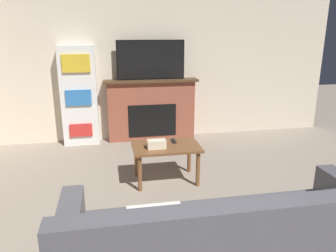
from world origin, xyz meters
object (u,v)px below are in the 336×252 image
at_px(tv, 151,60).
at_px(couch, 226,250).
at_px(coffee_table, 166,151).
at_px(fireplace, 151,109).
at_px(bookshelf, 79,96).

height_order(tv, couch, tv).
bearing_deg(tv, coffee_table, -91.90).
bearing_deg(tv, fireplace, 90.00).
bearing_deg(tv, couch, -89.11).
xyz_separation_m(fireplace, tv, (0.00, -0.02, 0.84)).
distance_m(tv, couch, 3.64).
bearing_deg(bookshelf, tv, 0.12).
relative_size(fireplace, coffee_table, 1.91).
bearing_deg(coffee_table, fireplace, 88.12).
distance_m(couch, coffee_table, 1.81).
bearing_deg(tv, bookshelf, -179.88).
xyz_separation_m(tv, bookshelf, (-1.18, -0.00, -0.55)).
distance_m(fireplace, coffee_table, 1.70).
height_order(coffee_table, bookshelf, bookshelf).
xyz_separation_m(couch, coffee_table, (-0.11, 1.80, 0.11)).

